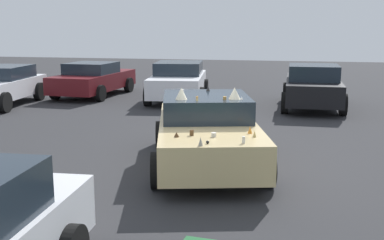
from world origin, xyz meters
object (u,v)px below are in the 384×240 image
Objects in this scene: art_car_decorated at (207,130)px; parked_sedan_far_right at (178,81)px; parked_sedan_far_left at (313,86)px; parked_sedan_behind_left at (93,79)px.

parked_sedan_far_right is at bearing -176.96° from art_car_decorated.
parked_sedan_far_left is at bearing 148.59° from art_car_decorated.
parked_sedan_far_right is at bearing -95.18° from parked_sedan_behind_left.
art_car_decorated is at bearing -141.01° from parked_sedan_behind_left.
art_car_decorated is 10.52m from parked_sedan_behind_left.
parked_sedan_behind_left is at bearing 81.76° from parked_sedan_far_left.
parked_sedan_behind_left is 8.45m from parked_sedan_far_left.
art_car_decorated reaches higher than parked_sedan_far_left.
parked_sedan_far_left reaches higher than parked_sedan_far_right.
parked_sedan_far_right is at bearing 82.31° from parked_sedan_far_left.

